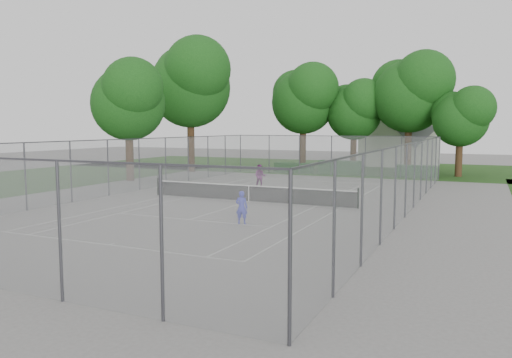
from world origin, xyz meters
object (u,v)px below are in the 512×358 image
at_px(tennis_net, 249,192).
at_px(woman_player, 260,176).
at_px(house, 400,130).
at_px(girl_player, 242,207).

bearing_deg(tennis_net, woman_player, 108.16).
distance_m(house, woman_player, 25.85).
relative_size(house, woman_player, 5.94).
bearing_deg(girl_player, woman_player, -81.85).
relative_size(house, girl_player, 6.67).
bearing_deg(house, girl_player, -91.77).
bearing_deg(house, woman_player, -102.87).
relative_size(tennis_net, house, 1.30).
xyz_separation_m(girl_player, woman_player, (-4.57, 12.14, 0.09)).
xyz_separation_m(house, girl_player, (-1.15, -37.16, -3.25)).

